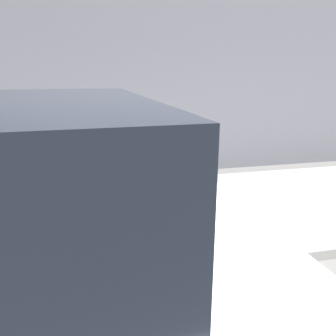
# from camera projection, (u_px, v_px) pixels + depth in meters

# --- Properties ---
(sidewalk) EXTENTS (24.00, 2.80, 0.12)m
(sidewalk) POSITION_uv_depth(u_px,v_px,m) (160.00, 215.00, 4.47)
(sidewalk) COLOR #9E9B96
(sidewalk) RESTS_ON ground_plane
(parking_meter) EXTENTS (0.17, 0.14, 1.41)m
(parking_meter) POSITION_uv_depth(u_px,v_px,m) (168.00, 158.00, 3.12)
(parking_meter) COLOR slate
(parking_meter) RESTS_ON sidewalk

